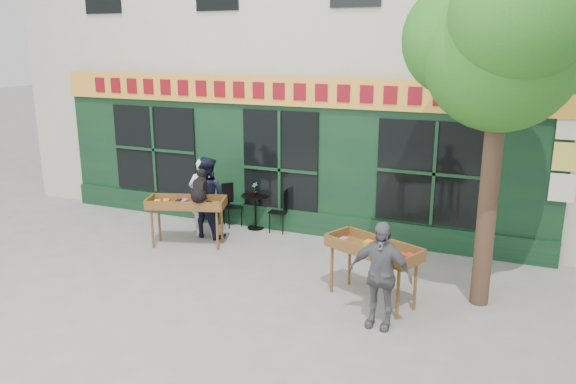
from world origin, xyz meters
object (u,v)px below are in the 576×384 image
dog (199,185)px  book_cart_right (373,252)px  man_left (207,197)px  book_cart_center (187,206)px  bistro_table (255,205)px  woman (204,197)px  man_right (380,275)px

dog → book_cart_right: size_ratio=0.37×
man_left → book_cart_right: bearing=161.7°
book_cart_center → bistro_table: bearing=44.1°
woman → book_cart_right: 4.38m
dog → man_left: man_left is taller
dog → woman: woman is taller
book_cart_center → woman: bearing=71.9°
man_right → man_left: (-4.27, 2.41, 0.07)m
woman → book_cart_right: size_ratio=1.03×
book_cart_center → dog: dog is taller
man_right → woman: bearing=154.4°
book_cart_center → man_left: (0.08, 0.65, 0.03)m
book_cart_right → bistro_table: size_ratio=2.14×
book_cart_right → man_right: (0.30, -0.75, -0.04)m
woman → book_cart_right: woman is taller
book_cart_center → man_left: man_left is taller
man_left → dog: bearing=115.5°
book_cart_right → bistro_table: book_cart_right is taller
book_cart_right → bistro_table: bearing=166.1°
dog → bistro_table: dog is taller
bistro_table → man_right: bearing=-42.2°
man_right → man_left: 4.90m
man_right → bistro_table: 4.83m
book_cart_right → bistro_table: 4.12m
woman → bistro_table: woman is taller
man_right → bistro_table: (-3.57, 3.24, -0.24)m
woman → man_right: 4.97m
bistro_table → book_cart_center: bearing=-117.7°
man_right → dog: bearing=160.3°
book_cart_center → dog: bearing=-26.2°
woman → book_cart_right: (4.05, -1.66, -0.02)m
woman → man_right: bearing=132.9°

